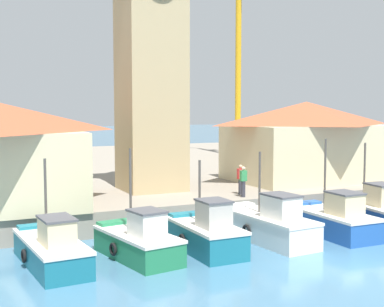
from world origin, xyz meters
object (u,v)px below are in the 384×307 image
(clock_tower, at_px, (151,44))
(dock_worker_along_quay, at_px, (241,179))
(fishing_boat_left_outer, at_px, (138,241))
(dock_worker_near_tower, at_px, (243,181))
(fishing_boat_mid_right, at_px, (371,212))
(warehouse_right, at_px, (306,140))
(fishing_boat_left_inner, at_px, (206,233))
(fishing_boat_center, at_px, (333,220))
(fishing_boat_mid_left, at_px, (269,224))
(fishing_boat_far_left, at_px, (52,249))
(port_crane_far, at_px, (236,73))

(clock_tower, relative_size, dock_worker_along_quay, 10.68)
(fishing_boat_left_outer, height_order, dock_worker_near_tower, fishing_boat_left_outer)
(fishing_boat_mid_right, relative_size, warehouse_right, 0.48)
(fishing_boat_left_inner, height_order, clock_tower, clock_tower)
(fishing_boat_mid_right, bearing_deg, dock_worker_along_quay, 130.69)
(fishing_boat_center, height_order, dock_worker_along_quay, fishing_boat_center)
(fishing_boat_mid_left, xyz_separation_m, clock_tower, (-2.18, 8.89, 8.66))
(fishing_boat_left_outer, relative_size, warehouse_right, 0.47)
(fishing_boat_far_left, distance_m, fishing_boat_mid_left, 9.40)
(fishing_boat_mid_left, distance_m, dock_worker_near_tower, 4.80)
(dock_worker_along_quay, bearing_deg, clock_tower, 136.02)
(fishing_boat_left_inner, relative_size, dock_worker_along_quay, 2.66)
(fishing_boat_mid_left, bearing_deg, dock_worker_near_tower, 73.81)
(warehouse_right, relative_size, dock_worker_along_quay, 6.00)
(fishing_boat_mid_left, height_order, port_crane_far, port_crane_far)
(fishing_boat_mid_right, distance_m, dock_worker_along_quay, 6.90)
(fishing_boat_mid_right, distance_m, port_crane_far, 27.58)
(dock_worker_near_tower, bearing_deg, dock_worker_along_quay, 69.76)
(warehouse_right, bearing_deg, dock_worker_near_tower, -149.62)
(clock_tower, bearing_deg, warehouse_right, -1.51)
(fishing_boat_left_inner, bearing_deg, fishing_boat_far_left, 175.08)
(fishing_boat_far_left, distance_m, clock_tower, 14.29)
(warehouse_right, xyz_separation_m, dock_worker_near_tower, (-7.11, -4.17, -1.74))
(fishing_boat_mid_right, distance_m, dock_worker_near_tower, 6.53)
(fishing_boat_left_outer, distance_m, dock_worker_along_quay, 9.52)
(fishing_boat_far_left, height_order, fishing_boat_left_outer, fishing_boat_left_outer)
(fishing_boat_left_outer, distance_m, port_crane_far, 32.97)
(fishing_boat_left_outer, height_order, port_crane_far, port_crane_far)
(fishing_boat_left_outer, relative_size, dock_worker_along_quay, 2.84)
(fishing_boat_center, relative_size, dock_worker_along_quay, 2.96)
(dock_worker_near_tower, bearing_deg, fishing_boat_left_outer, -148.19)
(fishing_boat_left_inner, relative_size, fishing_boat_center, 0.90)
(fishing_boat_left_inner, height_order, dock_worker_near_tower, fishing_boat_left_inner)
(port_crane_far, distance_m, dock_worker_near_tower, 25.01)
(dock_worker_near_tower, height_order, dock_worker_along_quay, same)
(fishing_boat_mid_left, xyz_separation_m, fishing_boat_center, (3.35, -0.27, -0.04))
(fishing_boat_mid_left, distance_m, dock_worker_along_quay, 5.64)
(fishing_boat_mid_left, height_order, fishing_boat_mid_right, fishing_boat_mid_right)
(fishing_boat_left_inner, height_order, port_crane_far, port_crane_far)
(warehouse_right, bearing_deg, fishing_boat_mid_left, -134.29)
(fishing_boat_left_outer, distance_m, fishing_boat_mid_right, 12.14)
(fishing_boat_center, height_order, port_crane_far, port_crane_far)
(fishing_boat_left_outer, height_order, dock_worker_along_quay, fishing_boat_left_outer)
(clock_tower, bearing_deg, fishing_boat_mid_left, -76.22)
(fishing_boat_center, xyz_separation_m, dock_worker_near_tower, (-2.06, 4.71, 1.33))
(port_crane_far, bearing_deg, fishing_boat_mid_right, -104.83)
(fishing_boat_far_left, bearing_deg, fishing_boat_left_outer, -6.11)
(fishing_boat_far_left, xyz_separation_m, warehouse_right, (17.80, 8.42, 3.12))
(warehouse_right, distance_m, dock_worker_near_tower, 8.42)
(fishing_boat_left_outer, distance_m, clock_tower, 13.18)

